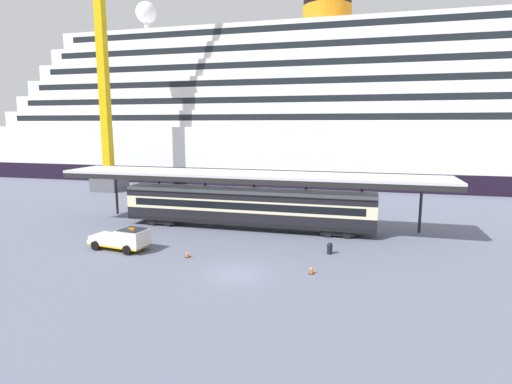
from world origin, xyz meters
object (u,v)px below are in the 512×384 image
at_px(traffic_cone_near, 311,269).
at_px(traffic_cone_mid, 187,254).
at_px(service_truck, 124,239).
at_px(quay_bollard, 330,248).
at_px(train_carriage, 247,207).
at_px(cruise_ship, 334,114).
at_px(dockside_crane, 106,77).

bearing_deg(traffic_cone_near, traffic_cone_mid, 173.38).
distance_m(service_truck, traffic_cone_mid, 6.06).
bearing_deg(traffic_cone_near, quay_bollard, 79.63).
bearing_deg(quay_bollard, train_carriage, 145.20).
relative_size(service_truck, quay_bollard, 5.66).
relative_size(cruise_ship, quay_bollard, 144.94).
xyz_separation_m(service_truck, quay_bollard, (16.98, 3.29, -0.47)).
xyz_separation_m(train_carriage, traffic_cone_mid, (-2.13, -9.90, -2.01)).
bearing_deg(traffic_cone_near, dockside_crane, 140.55).
xyz_separation_m(traffic_cone_near, dockside_crane, (-35.66, 29.35, 17.41)).
distance_m(traffic_cone_near, traffic_cone_mid, 10.14).
distance_m(traffic_cone_near, dockside_crane, 49.35).
height_order(train_carriage, quay_bollard, train_carriage).
relative_size(service_truck, dockside_crane, 0.09).
xyz_separation_m(dockside_crane, quay_bollard, (36.56, -24.43, -17.24)).
bearing_deg(traffic_cone_mid, traffic_cone_near, -6.62).
xyz_separation_m(train_carriage, quay_bollard, (8.85, -6.15, -1.80)).
height_order(traffic_cone_near, dockside_crane, dockside_crane).
xyz_separation_m(service_truck, dockside_crane, (-19.58, 27.72, 16.77)).
relative_size(service_truck, traffic_cone_mid, 8.78).
bearing_deg(quay_bollard, cruise_ship, 93.84).
height_order(cruise_ship, traffic_cone_near, cruise_ship).
height_order(service_truck, traffic_cone_near, service_truck).
bearing_deg(train_carriage, dockside_crane, 146.59).
relative_size(traffic_cone_near, traffic_cone_mid, 1.15).
bearing_deg(service_truck, quay_bollard, 10.98).
bearing_deg(service_truck, train_carriage, 49.27).
xyz_separation_m(service_truck, traffic_cone_near, (16.08, -1.62, -0.64)).
bearing_deg(service_truck, traffic_cone_near, -5.76).
relative_size(traffic_cone_near, quay_bollard, 0.74).
distance_m(cruise_ship, train_carriage, 43.25).
xyz_separation_m(train_carriage, traffic_cone_near, (7.95, -11.07, -1.97)).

